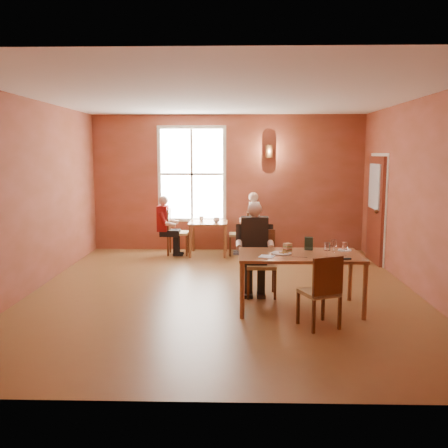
{
  "coord_description": "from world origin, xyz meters",
  "views": [
    {
      "loc": [
        0.21,
        -7.59,
        2.16
      ],
      "look_at": [
        0.0,
        0.2,
        1.05
      ],
      "focal_mm": 40.0,
      "sensor_mm": 36.0,
      "label": 1
    }
  ],
  "objects_px": {
    "chair_empty": "(319,291)",
    "chair_diner_maroon": "(178,232)",
    "diner_main": "(261,252)",
    "chair_diner_white": "(239,233)",
    "diner_maroon": "(177,226)",
    "second_table": "(209,238)",
    "main_table": "(299,282)",
    "diner_white": "(240,225)",
    "chair_diner_main": "(261,264)"
  },
  "relations": [
    {
      "from": "chair_empty",
      "to": "chair_diner_maroon",
      "type": "xyz_separation_m",
      "value": [
        -2.29,
        4.46,
        0.03
      ]
    },
    {
      "from": "diner_main",
      "to": "chair_empty",
      "type": "distance_m",
      "value": 1.5
    },
    {
      "from": "chair_diner_white",
      "to": "chair_diner_maroon",
      "type": "height_order",
      "value": "chair_diner_maroon"
    },
    {
      "from": "diner_main",
      "to": "diner_maroon",
      "type": "xyz_separation_m",
      "value": [
        -1.66,
        3.13,
        -0.07
      ]
    },
    {
      "from": "chair_diner_white",
      "to": "second_table",
      "type": "bearing_deg",
      "value": 90.0
    },
    {
      "from": "main_table",
      "to": "chair_diner_maroon",
      "type": "bearing_deg",
      "value": 119.57
    },
    {
      "from": "chair_diner_white",
      "to": "diner_white",
      "type": "bearing_deg",
      "value": -90.0
    },
    {
      "from": "second_table",
      "to": "diner_white",
      "type": "xyz_separation_m",
      "value": [
        0.68,
        0.0,
        0.29
      ]
    },
    {
      "from": "chair_diner_main",
      "to": "diner_main",
      "type": "height_order",
      "value": "diner_main"
    },
    {
      "from": "chair_diner_main",
      "to": "chair_diner_white",
      "type": "height_order",
      "value": "chair_diner_main"
    },
    {
      "from": "chair_diner_white",
      "to": "diner_maroon",
      "type": "distance_m",
      "value": 1.34
    },
    {
      "from": "second_table",
      "to": "chair_diner_maroon",
      "type": "height_order",
      "value": "chair_diner_maroon"
    },
    {
      "from": "diner_main",
      "to": "diner_white",
      "type": "xyz_separation_m",
      "value": [
        -0.3,
        3.13,
        -0.04
      ]
    },
    {
      "from": "diner_white",
      "to": "chair_diner_white",
      "type": "bearing_deg",
      "value": 90.0
    },
    {
      "from": "main_table",
      "to": "diner_white",
      "type": "distance_m",
      "value": 3.84
    },
    {
      "from": "chair_diner_main",
      "to": "second_table",
      "type": "height_order",
      "value": "chair_diner_main"
    },
    {
      "from": "chair_empty",
      "to": "chair_diner_maroon",
      "type": "height_order",
      "value": "chair_diner_maroon"
    },
    {
      "from": "chair_diner_main",
      "to": "diner_maroon",
      "type": "xyz_separation_m",
      "value": [
        -1.66,
        3.1,
        0.12
      ]
    },
    {
      "from": "diner_main",
      "to": "diner_maroon",
      "type": "relative_size",
      "value": 1.11
    },
    {
      "from": "diner_main",
      "to": "chair_diner_maroon",
      "type": "bearing_deg",
      "value": -62.52
    },
    {
      "from": "diner_main",
      "to": "diner_maroon",
      "type": "distance_m",
      "value": 3.55
    },
    {
      "from": "chair_diner_main",
      "to": "second_table",
      "type": "relative_size",
      "value": 1.24
    },
    {
      "from": "second_table",
      "to": "chair_diner_white",
      "type": "height_order",
      "value": "chair_diner_white"
    },
    {
      "from": "chair_empty",
      "to": "second_table",
      "type": "distance_m",
      "value": 4.75
    },
    {
      "from": "chair_empty",
      "to": "diner_main",
      "type": "bearing_deg",
      "value": 93.06
    },
    {
      "from": "main_table",
      "to": "chair_diner_white",
      "type": "height_order",
      "value": "chair_diner_white"
    },
    {
      "from": "diner_maroon",
      "to": "chair_diner_main",
      "type": "bearing_deg",
      "value": 28.14
    },
    {
      "from": "main_table",
      "to": "diner_maroon",
      "type": "distance_m",
      "value": 4.33
    },
    {
      "from": "chair_diner_maroon",
      "to": "diner_main",
      "type": "bearing_deg",
      "value": 27.48
    },
    {
      "from": "diner_white",
      "to": "chair_empty",
      "type": "bearing_deg",
      "value": -167.91
    },
    {
      "from": "diner_main",
      "to": "chair_empty",
      "type": "height_order",
      "value": "diner_main"
    },
    {
      "from": "second_table",
      "to": "main_table",
      "type": "bearing_deg",
      "value": -68.49
    },
    {
      "from": "chair_diner_main",
      "to": "diner_white",
      "type": "height_order",
      "value": "diner_white"
    },
    {
      "from": "chair_empty",
      "to": "chair_diner_white",
      "type": "distance_m",
      "value": 4.57
    },
    {
      "from": "chair_diner_white",
      "to": "diner_white",
      "type": "xyz_separation_m",
      "value": [
        0.03,
        0.0,
        0.18
      ]
    },
    {
      "from": "chair_empty",
      "to": "chair_diner_maroon",
      "type": "bearing_deg",
      "value": 93.9
    },
    {
      "from": "chair_empty",
      "to": "second_table",
      "type": "xyz_separation_m",
      "value": [
        -1.64,
        4.46,
        -0.11
      ]
    },
    {
      "from": "chair_diner_main",
      "to": "diner_maroon",
      "type": "distance_m",
      "value": 3.52
    },
    {
      "from": "chair_diner_main",
      "to": "chair_diner_white",
      "type": "distance_m",
      "value": 3.12
    },
    {
      "from": "main_table",
      "to": "chair_diner_white",
      "type": "bearing_deg",
      "value": 102.46
    },
    {
      "from": "chair_diner_main",
      "to": "diner_main",
      "type": "bearing_deg",
      "value": 90.0
    },
    {
      "from": "main_table",
      "to": "chair_empty",
      "type": "bearing_deg",
      "value": -77.57
    },
    {
      "from": "chair_diner_main",
      "to": "chair_diner_maroon",
      "type": "height_order",
      "value": "chair_diner_main"
    },
    {
      "from": "chair_diner_white",
      "to": "chair_empty",
      "type": "bearing_deg",
      "value": -167.55
    },
    {
      "from": "second_table",
      "to": "chair_diner_main",
      "type": "bearing_deg",
      "value": -72.48
    },
    {
      "from": "chair_empty",
      "to": "main_table",
      "type": "bearing_deg",
      "value": 79.2
    },
    {
      "from": "main_table",
      "to": "chair_diner_main",
      "type": "bearing_deg",
      "value": 127.57
    },
    {
      "from": "chair_empty",
      "to": "chair_diner_maroon",
      "type": "relative_size",
      "value": 0.94
    },
    {
      "from": "chair_diner_white",
      "to": "diner_main",
      "type": "bearing_deg",
      "value": -174.0
    },
    {
      "from": "chair_diner_maroon",
      "to": "chair_empty",
      "type": "bearing_deg",
      "value": 27.13
    }
  ]
}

